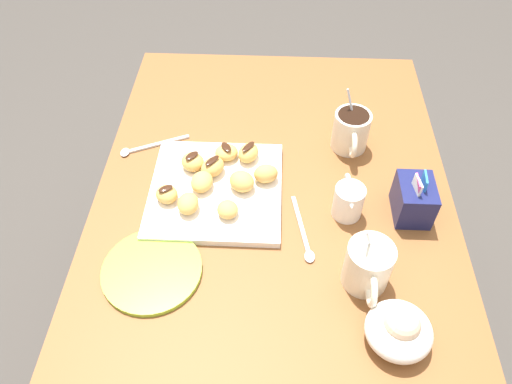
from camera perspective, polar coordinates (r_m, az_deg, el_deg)
The scene contains 26 objects.
ground_plane at distance 1.63m, azimuth 1.32°, elevation -17.78°, with size 8.00×8.00×0.00m, color #423D38.
dining_table at distance 1.12m, azimuth 1.85°, elevation -5.59°, with size 1.07×0.75×0.72m.
pastry_plate_square at distance 1.03m, azimuth -4.69°, elevation 0.23°, with size 0.27×0.27×0.02m, color white.
coffee_mug_cream_left at distance 1.11m, azimuth 11.05°, elevation 7.08°, with size 0.12×0.08×0.14m.
coffee_mug_cream_right at distance 0.88m, azimuth 12.98°, elevation -8.37°, with size 0.12×0.08×0.14m.
cream_pitcher_white at distance 0.98m, azimuth 10.75°, elevation -0.89°, with size 0.10×0.06×0.07m.
sugar_caddy at distance 1.01m, azimuth 17.93°, elevation -0.81°, with size 0.09×0.07×0.11m.
ice_cream_bowl at distance 0.85m, azimuth 16.38°, elevation -15.15°, with size 0.11×0.11×0.08m.
saucer_lime_left at distance 0.93m, azimuth -12.06°, elevation -8.93°, with size 0.18×0.18×0.01m, color #9EC633.
loose_spoon_near_saucer at distance 0.96m, azimuth 5.62°, elevation -5.16°, with size 0.16×0.04×0.01m.
loose_spoon_by_plate at distance 1.15m, azimuth -12.74°, elevation 5.14°, with size 0.08×0.15×0.01m.
beignet_0 at distance 1.01m, azimuth -6.35°, elevation 1.19°, with size 0.04×0.06×0.03m, color #DBA351.
beignet_1 at distance 1.00m, azimuth -1.66°, elevation 1.25°, with size 0.05×0.05×0.04m, color #DBA351.
beignet_2 at distance 1.04m, azimuth -5.09°, elevation 2.92°, with size 0.05×0.04×0.04m, color #DBA351.
chocolate_drizzle_2 at distance 1.02m, azimuth -5.16°, elevation 3.68°, with size 0.04×0.02×0.01m, color #381E11.
beignet_3 at distance 0.96m, azimuth -3.34°, elevation -2.05°, with size 0.04×0.04×0.03m, color #DBA351.
beignet_4 at distance 1.05m, azimuth -7.41°, elevation 3.52°, with size 0.05×0.05×0.03m, color #DBA351.
chocolate_drizzle_4 at distance 1.04m, azimuth -7.51°, elevation 4.24°, with size 0.03×0.02×0.01m, color #381E11.
beignet_5 at distance 0.97m, azimuth -7.95°, elevation -1.36°, with size 0.04×0.05×0.03m, color #DBA351.
beignet_6 at distance 1.07m, azimuth -3.47°, elevation 4.63°, with size 0.05×0.05×0.03m, color #DBA351.
chocolate_drizzle_6 at distance 1.06m, azimuth -3.51°, elevation 5.27°, with size 0.03×0.02×0.01m, color #381E11.
beignet_7 at distance 1.06m, azimuth -0.90°, elevation 4.60°, with size 0.05×0.04×0.03m, color #DBA351.
chocolate_drizzle_7 at distance 1.05m, azimuth -0.91°, elevation 5.33°, with size 0.04×0.01×0.01m, color #381E11.
beignet_8 at distance 1.02m, azimuth 1.16°, elevation 2.16°, with size 0.04×0.05×0.04m, color #DBA351.
beignet_9 at distance 1.00m, azimuth -10.39°, elevation -0.26°, with size 0.04×0.05×0.03m, color #DBA351.
chocolate_drizzle_9 at distance 0.99m, azimuth -10.52°, elevation 0.39°, with size 0.03×0.02×0.01m, color #381E11.
Camera 1 is at (0.65, -0.01, 1.50)m, focal length 34.25 mm.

